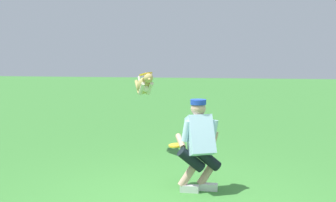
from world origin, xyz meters
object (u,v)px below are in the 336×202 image
object	(u,v)px
person	(199,143)
frisbee_flying	(146,74)
dog	(144,85)
frisbee_held	(177,145)

from	to	relation	value
person	frisbee_flying	xyz separation A→B (m)	(1.16, -1.79, 0.87)
dog	frisbee_flying	size ratio (longest dim) A/B	3.93
frisbee_held	dog	bearing A→B (deg)	-63.90
dog	frisbee_held	world-z (taller)	dog
dog	frisbee_flying	xyz separation A→B (m)	(-0.09, 0.24, 0.23)
dog	frisbee_flying	distance (m)	0.34
person	frisbee_held	bearing A→B (deg)	38.35
person	dog	distance (m)	2.46
dog	frisbee_flying	world-z (taller)	frisbee_flying
frisbee_flying	frisbee_held	size ratio (longest dim) A/B	1.03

